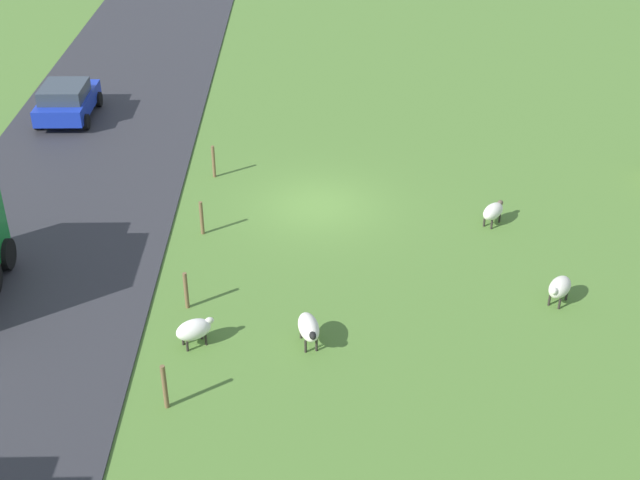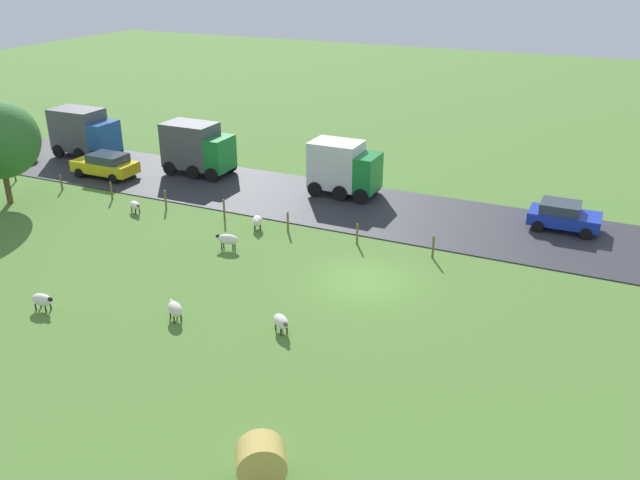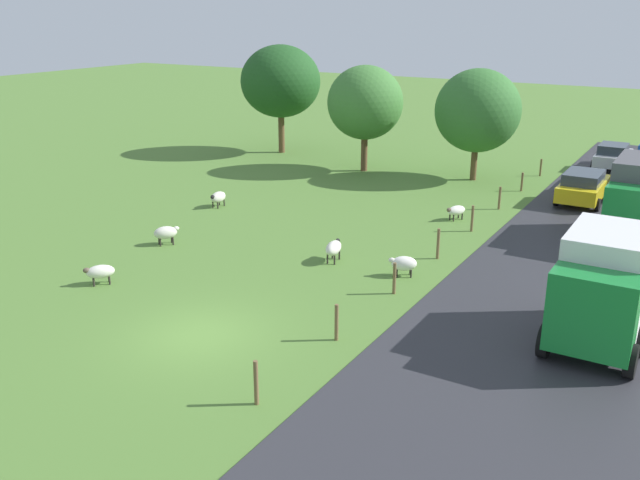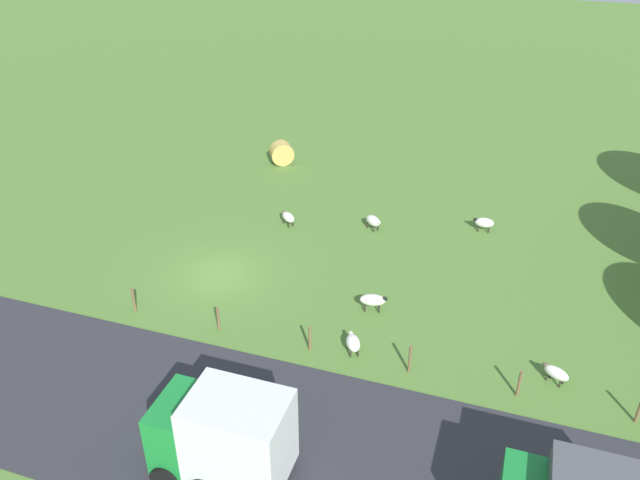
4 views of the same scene
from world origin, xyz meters
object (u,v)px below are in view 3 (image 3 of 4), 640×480
object	(u,v)px
car_5	(613,156)
sheep_3	(100,272)
sheep_1	(404,264)
truck_0	(603,288)
sheep_2	(334,248)
tree_1	(478,111)
sheep_4	(166,233)
car_2	(583,186)
sheep_5	(218,197)
tree_0	(365,103)
sheep_0	(456,211)
tree_2	(281,81)

from	to	relation	value
car_5	sheep_3	bearing A→B (deg)	-113.79
sheep_1	truck_0	xyz separation A→B (m)	(7.30, -2.19, 1.35)
sheep_2	tree_1	distance (m)	16.52
sheep_4	car_2	bearing A→B (deg)	48.69
sheep_1	sheep_5	xyz separation A→B (m)	(-12.01, 3.97, 0.01)
sheep_4	car_2	distance (m)	21.24
tree_0	sheep_0	bearing A→B (deg)	-39.61
truck_0	car_5	bearing A→B (deg)	97.78
sheep_4	sheep_5	world-z (taller)	sheep_4
car_2	sheep_5	bearing A→B (deg)	-147.20
sheep_2	car_2	xyz separation A→B (m)	(6.83, 14.10, 0.34)
sheep_1	sheep_3	size ratio (longest dim) A/B	1.02
sheep_4	car_5	distance (m)	28.70
sheep_4	tree_2	size ratio (longest dim) A/B	0.15
sheep_3	sheep_4	size ratio (longest dim) A/B	0.98
sheep_2	tree_0	world-z (taller)	tree_0
truck_0	sheep_0	bearing A→B (deg)	128.66
sheep_1	tree_0	size ratio (longest dim) A/B	0.17
sheep_5	truck_0	xyz separation A→B (m)	(19.31, -6.16, 1.34)
sheep_4	tree_0	size ratio (longest dim) A/B	0.17
tree_0	tree_2	bearing A→B (deg)	163.93
sheep_5	car_5	distance (m)	24.92
sheep_2	tree_1	bearing A→B (deg)	88.96
sheep_1	sheep_3	distance (m)	11.23
sheep_3	tree_0	distance (m)	21.75
sheep_3	tree_1	world-z (taller)	tree_1
sheep_2	sheep_3	distance (m)	8.92
tree_0	car_5	distance (m)	15.87
sheep_0	sheep_3	xyz separation A→B (m)	(-8.41, -14.36, 0.03)
sheep_1	car_2	world-z (taller)	car_2
car_5	sheep_1	bearing A→B (deg)	-99.36
tree_2	car_5	distance (m)	21.97
sheep_4	sheep_2	bearing A→B (deg)	14.42
sheep_4	sheep_5	size ratio (longest dim) A/B	0.98
car_2	truck_0	bearing A→B (deg)	-77.83
sheep_2	sheep_5	size ratio (longest dim) A/B	1.14
tree_1	sheep_5	bearing A→B (deg)	-127.13
car_2	car_5	world-z (taller)	car_2
sheep_0	truck_0	xyz separation A→B (m)	(8.11, -10.14, 1.39)
sheep_1	sheep_3	xyz separation A→B (m)	(-9.23, -6.40, -0.01)
sheep_0	sheep_4	size ratio (longest dim) A/B	1.01
tree_1	tree_2	xyz separation A→B (m)	(-14.17, 1.01, 0.82)
tree_0	sheep_4	bearing A→B (deg)	-92.97
sheep_2	tree_0	distance (m)	16.66
tree_0	tree_1	world-z (taller)	tree_1
sheep_3	truck_0	xyz separation A→B (m)	(16.52, 4.22, 1.36)
sheep_4	car_2	xyz separation A→B (m)	(14.02, 15.95, 0.38)
tree_1	truck_0	xyz separation A→B (m)	(10.06, -18.38, -2.18)
tree_1	car_5	world-z (taller)	tree_1
tree_0	sheep_3	bearing A→B (deg)	-89.61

